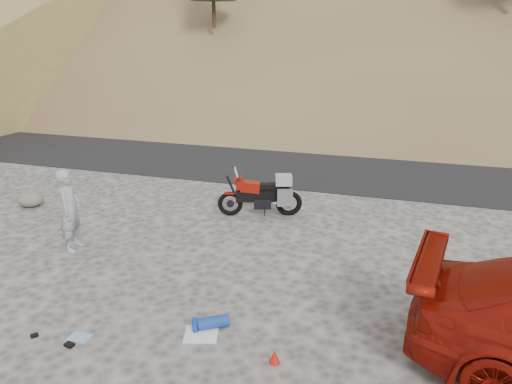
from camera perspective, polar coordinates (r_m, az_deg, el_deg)
ground at (r=9.73m, az=-12.44°, el=-8.89°), size 140.00×140.00×0.00m
road at (r=17.59m, az=1.78°, el=4.19°), size 120.00×7.00×0.05m
motorcycle at (r=11.97m, az=0.91°, el=-0.34°), size 1.98×0.95×1.22m
man at (r=11.07m, az=-19.98°, el=-6.11°), size 0.54×0.70×1.71m
small_rock at (r=13.90m, az=-24.37°, el=-0.72°), size 0.73×0.67×0.39m
gear_white_cloth at (r=7.84m, az=-6.29°, el=-15.85°), size 0.60×0.56×0.02m
gear_blue_mat at (r=7.92m, az=-4.93°, el=-14.61°), size 0.51×0.43×0.19m
gear_bottle at (r=7.83m, az=-7.00°, el=-14.91°), size 0.11×0.11×0.24m
gear_funnel at (r=7.22m, az=2.13°, el=-18.30°), size 0.20×0.20×0.20m
gear_glove_a at (r=8.04m, az=-20.56°, el=-16.03°), size 0.16×0.13×0.04m
gear_glove_b at (r=8.43m, az=-24.00°, el=-14.75°), size 0.13×0.13×0.04m
gear_blue_cloth at (r=8.17m, az=-19.53°, el=-15.40°), size 0.32×0.23×0.01m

